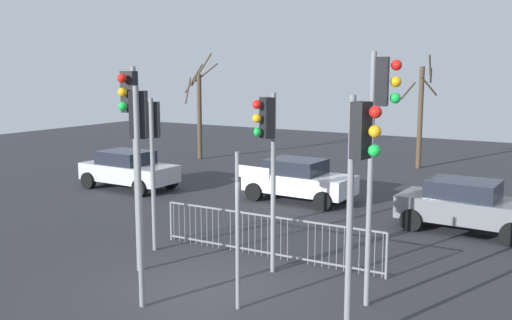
{
  "coord_description": "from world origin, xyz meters",
  "views": [
    {
      "loc": [
        6.93,
        -9.52,
        4.6
      ],
      "look_at": [
        -0.59,
        2.92,
        2.33
      ],
      "focal_mm": 41.04,
      "sensor_mm": 36.0,
      "label": 1
    }
  ],
  "objects_px": {
    "traffic_light_foreground_right": "(268,142)",
    "car_grey_mid": "(467,205)",
    "traffic_light_foreground_left": "(131,124)",
    "traffic_light_rear_left": "(139,146)",
    "bare_tree_left": "(420,114)",
    "car_white_trailing": "(299,179)",
    "traffic_light_mid_right": "(153,139)",
    "traffic_light_mid_left": "(379,123)",
    "bare_tree_right": "(199,110)",
    "car_silver_near": "(128,169)",
    "traffic_light_rear_right": "(359,166)",
    "direction_sign_post": "(240,223)"
  },
  "relations": [
    {
      "from": "traffic_light_mid_right",
      "to": "traffic_light_foreground_right",
      "type": "distance_m",
      "value": 3.4
    },
    {
      "from": "traffic_light_mid_right",
      "to": "direction_sign_post",
      "type": "distance_m",
      "value": 4.67
    },
    {
      "from": "car_silver_near",
      "to": "traffic_light_rear_right",
      "type": "bearing_deg",
      "value": -31.06
    },
    {
      "from": "traffic_light_foreground_right",
      "to": "car_silver_near",
      "type": "bearing_deg",
      "value": 0.83
    },
    {
      "from": "car_grey_mid",
      "to": "traffic_light_foreground_right",
      "type": "bearing_deg",
      "value": -116.0
    },
    {
      "from": "traffic_light_rear_right",
      "to": "car_white_trailing",
      "type": "xyz_separation_m",
      "value": [
        -5.83,
        9.39,
        -2.31
      ]
    },
    {
      "from": "traffic_light_mid_right",
      "to": "car_silver_near",
      "type": "distance_m",
      "value": 8.3
    },
    {
      "from": "car_silver_near",
      "to": "car_grey_mid",
      "type": "bearing_deg",
      "value": 3.51
    },
    {
      "from": "traffic_light_mid_left",
      "to": "car_grey_mid",
      "type": "xyz_separation_m",
      "value": [
        0.39,
        6.52,
        -2.83
      ]
    },
    {
      "from": "traffic_light_foreground_left",
      "to": "bare_tree_left",
      "type": "bearing_deg",
      "value": -102.87
    },
    {
      "from": "traffic_light_foreground_left",
      "to": "direction_sign_post",
      "type": "xyz_separation_m",
      "value": [
        3.18,
        -0.52,
        -1.69
      ]
    },
    {
      "from": "traffic_light_rear_right",
      "to": "traffic_light_foreground_right",
      "type": "distance_m",
      "value": 3.91
    },
    {
      "from": "traffic_light_foreground_left",
      "to": "traffic_light_mid_right",
      "type": "distance_m",
      "value": 1.91
    },
    {
      "from": "traffic_light_foreground_left",
      "to": "bare_tree_left",
      "type": "relative_size",
      "value": 0.89
    },
    {
      "from": "traffic_light_rear_left",
      "to": "traffic_light_foreground_right",
      "type": "height_order",
      "value": "traffic_light_rear_left"
    },
    {
      "from": "traffic_light_rear_left",
      "to": "car_white_trailing",
      "type": "xyz_separation_m",
      "value": [
        -1.56,
        9.77,
        -2.38
      ]
    },
    {
      "from": "car_grey_mid",
      "to": "car_white_trailing",
      "type": "relative_size",
      "value": 1.0
    },
    {
      "from": "car_white_trailing",
      "to": "traffic_light_rear_left",
      "type": "bearing_deg",
      "value": -79.2
    },
    {
      "from": "traffic_light_foreground_right",
      "to": "bare_tree_right",
      "type": "xyz_separation_m",
      "value": [
        -11.63,
        13.1,
        -0.5
      ]
    },
    {
      "from": "direction_sign_post",
      "to": "bare_tree_left",
      "type": "distance_m",
      "value": 18.16
    },
    {
      "from": "car_silver_near",
      "to": "bare_tree_left",
      "type": "distance_m",
      "value": 13.55
    },
    {
      "from": "car_grey_mid",
      "to": "car_silver_near",
      "type": "distance_m",
      "value": 12.52
    },
    {
      "from": "car_white_trailing",
      "to": "bare_tree_left",
      "type": "bearing_deg",
      "value": 81.14
    },
    {
      "from": "traffic_light_foreground_left",
      "to": "traffic_light_rear_left",
      "type": "bearing_deg",
      "value": 129.62
    },
    {
      "from": "car_grey_mid",
      "to": "car_white_trailing",
      "type": "bearing_deg",
      "value": 171.96
    },
    {
      "from": "traffic_light_foreground_right",
      "to": "car_grey_mid",
      "type": "distance_m",
      "value": 7.09
    },
    {
      "from": "traffic_light_mid_right",
      "to": "traffic_light_mid_left",
      "type": "xyz_separation_m",
      "value": [
        6.13,
        -0.67,
        0.74
      ]
    },
    {
      "from": "traffic_light_foreground_left",
      "to": "traffic_light_foreground_right",
      "type": "relative_size",
      "value": 1.14
    },
    {
      "from": "traffic_light_rear_left",
      "to": "traffic_light_rear_right",
      "type": "bearing_deg",
      "value": -23.74
    },
    {
      "from": "traffic_light_rear_right",
      "to": "car_white_trailing",
      "type": "relative_size",
      "value": 1.09
    },
    {
      "from": "bare_tree_left",
      "to": "traffic_light_mid_left",
      "type": "bearing_deg",
      "value": -77.06
    },
    {
      "from": "bare_tree_right",
      "to": "traffic_light_rear_right",
      "type": "bearing_deg",
      "value": -46.55
    },
    {
      "from": "traffic_light_rear_left",
      "to": "car_grey_mid",
      "type": "xyz_separation_m",
      "value": [
        4.33,
        8.75,
        -2.38
      ]
    },
    {
      "from": "direction_sign_post",
      "to": "car_grey_mid",
      "type": "bearing_deg",
      "value": 78.85
    },
    {
      "from": "car_silver_near",
      "to": "traffic_light_mid_left",
      "type": "bearing_deg",
      "value": -25.17
    },
    {
      "from": "car_grey_mid",
      "to": "bare_tree_right",
      "type": "distance_m",
      "value": 16.49
    },
    {
      "from": "traffic_light_foreground_right",
      "to": "car_silver_near",
      "type": "relative_size",
      "value": 1.07
    },
    {
      "from": "traffic_light_foreground_left",
      "to": "traffic_light_foreground_right",
      "type": "xyz_separation_m",
      "value": [
        2.59,
        1.53,
        -0.41
      ]
    },
    {
      "from": "direction_sign_post",
      "to": "bare_tree_right",
      "type": "distance_m",
      "value": 19.48
    },
    {
      "from": "traffic_light_mid_right",
      "to": "car_silver_near",
      "type": "bearing_deg",
      "value": 110.05
    },
    {
      "from": "traffic_light_rear_right",
      "to": "traffic_light_mid_right",
      "type": "distance_m",
      "value": 6.95
    },
    {
      "from": "traffic_light_foreground_right",
      "to": "direction_sign_post",
      "type": "bearing_deg",
      "value": 137.14
    },
    {
      "from": "car_white_trailing",
      "to": "traffic_light_mid_right",
      "type": "bearing_deg",
      "value": -93.53
    },
    {
      "from": "traffic_light_rear_left",
      "to": "bare_tree_left",
      "type": "height_order",
      "value": "bare_tree_left"
    },
    {
      "from": "traffic_light_rear_right",
      "to": "car_white_trailing",
      "type": "bearing_deg",
      "value": -137.32
    },
    {
      "from": "traffic_light_mid_right",
      "to": "bare_tree_left",
      "type": "distance_m",
      "value": 16.07
    },
    {
      "from": "traffic_light_foreground_right",
      "to": "direction_sign_post",
      "type": "xyz_separation_m",
      "value": [
        0.59,
        -2.05,
        -1.28
      ]
    },
    {
      "from": "traffic_light_foreground_right",
      "to": "car_grey_mid",
      "type": "height_order",
      "value": "traffic_light_foreground_right"
    },
    {
      "from": "traffic_light_mid_left",
      "to": "car_silver_near",
      "type": "relative_size",
      "value": 1.28
    },
    {
      "from": "car_white_trailing",
      "to": "traffic_light_foreground_left",
      "type": "bearing_deg",
      "value": -87.1
    }
  ]
}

